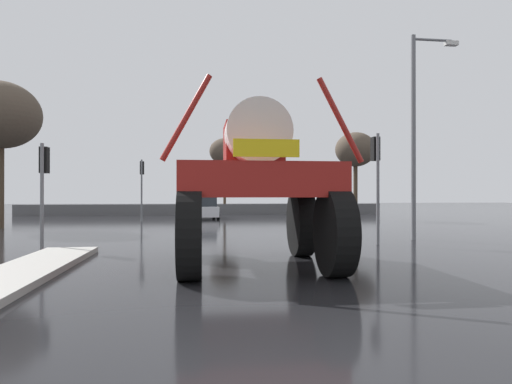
{
  "coord_description": "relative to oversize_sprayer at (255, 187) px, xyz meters",
  "views": [
    {
      "loc": [
        -0.79,
        -3.69,
        1.77
      ],
      "look_at": [
        1.01,
        9.63,
        1.82
      ],
      "focal_mm": 30.93,
      "sensor_mm": 36.0,
      "label": 1
    }
  ],
  "objects": [
    {
      "name": "bare_tree_right",
      "position": [
        9.3,
        18.07,
        2.81
      ],
      "size": [
        2.73,
        2.73,
        5.95
      ],
      "color": "#473828",
      "rests_on": "ground"
    },
    {
      "name": "bare_tree_left",
      "position": [
        -11.35,
        13.24,
        3.81
      ],
      "size": [
        4.02,
        4.02,
        7.5
      ],
      "color": "#473828",
      "rests_on": "ground"
    },
    {
      "name": "traffic_signal_far_left",
      "position": [
        -4.91,
        18.41,
        0.96
      ],
      "size": [
        0.24,
        0.55,
        3.96
      ],
      "color": "slate",
      "rests_on": "ground"
    },
    {
      "name": "median_island",
      "position": [
        -5.13,
        -1.7,
        -1.85
      ],
      "size": [
        1.48,
        10.01,
        0.15
      ],
      "primitive_type": "cube",
      "color": "#B2AFA8",
      "rests_on": "ground"
    },
    {
      "name": "roadside_barrier",
      "position": [
        -0.62,
        26.71,
        -1.48
      ],
      "size": [
        30.67,
        0.24,
        0.9
      ],
      "primitive_type": "cube",
      "color": "#59595B",
      "rests_on": "ground"
    },
    {
      "name": "oversize_sprayer",
      "position": [
        0.0,
        0.0,
        0.0
      ],
      "size": [
        4.25,
        5.11,
        4.21
      ],
      "rotation": [
        0.0,
        0.0,
        1.56
      ],
      "color": "black",
      "rests_on": "ground"
    },
    {
      "name": "streetlight_near_right",
      "position": [
        7.0,
        5.27,
        2.46
      ],
      "size": [
        1.91,
        0.24,
        7.88
      ],
      "color": "slate",
      "rests_on": "ground"
    },
    {
      "name": "bare_tree_far_center",
      "position": [
        1.24,
        31.34,
        3.85
      ],
      "size": [
        2.91,
        2.91,
        7.07
      ],
      "color": "#473828",
      "rests_on": "ground"
    },
    {
      "name": "sedan_ahead",
      "position": [
        -0.88,
        20.93,
        -1.21
      ],
      "size": [
        2.11,
        4.21,
        1.52
      ],
      "rotation": [
        0.0,
        0.0,
        1.64
      ],
      "color": "silver",
      "rests_on": "ground"
    },
    {
      "name": "traffic_signal_near_left",
      "position": [
        -6.25,
        4.17,
        0.53
      ],
      "size": [
        0.24,
        0.54,
        3.37
      ],
      "color": "slate",
      "rests_on": "ground"
    },
    {
      "name": "traffic_signal_near_right",
      "position": [
        4.87,
        4.16,
        0.9
      ],
      "size": [
        0.24,
        0.54,
        3.88
      ],
      "color": "slate",
      "rests_on": "ground"
    },
    {
      "name": "ground_plane",
      "position": [
        -0.62,
        11.02,
        -1.93
      ],
      "size": [
        120.0,
        120.0,
        0.0
      ],
      "primitive_type": "plane",
      "color": "black"
    }
  ]
}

